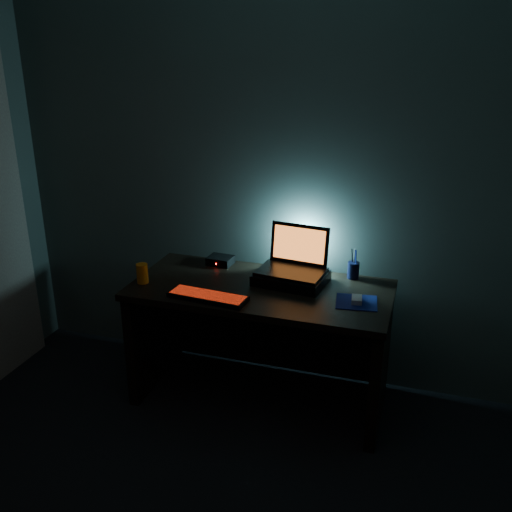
{
  "coord_description": "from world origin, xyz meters",
  "views": [
    {
      "loc": [
        0.88,
        -1.26,
        2.09
      ],
      "look_at": [
        -0.01,
        1.57,
        0.96
      ],
      "focal_mm": 40.0,
      "sensor_mm": 36.0,
      "label": 1
    }
  ],
  "objects": [
    {
      "name": "room",
      "position": [
        0.0,
        0.0,
        1.25
      ],
      "size": [
        3.5,
        4.0,
        2.5
      ],
      "color": "black",
      "rests_on": "ground"
    },
    {
      "name": "desk",
      "position": [
        0.0,
        1.67,
        0.49
      ],
      "size": [
        1.5,
        0.7,
        0.75
      ],
      "color": "black",
      "rests_on": "ground"
    },
    {
      "name": "riser",
      "position": [
        0.15,
        1.74,
        0.78
      ],
      "size": [
        0.43,
        0.34,
        0.06
      ],
      "primitive_type": "cube",
      "rotation": [
        0.0,
        0.0,
        -0.12
      ],
      "color": "black",
      "rests_on": "desk"
    },
    {
      "name": "laptop",
      "position": [
        0.16,
        1.79,
        0.87
      ],
      "size": [
        0.41,
        0.32,
        0.26
      ],
      "rotation": [
        0.0,
        0.0,
        -0.12
      ],
      "color": "black",
      "rests_on": "riser"
    },
    {
      "name": "keyboard",
      "position": [
        -0.23,
        1.38,
        0.76
      ],
      "size": [
        0.46,
        0.18,
        0.03
      ],
      "rotation": [
        0.0,
        0.0,
        -0.09
      ],
      "color": "black",
      "rests_on": "desk"
    },
    {
      "name": "mousepad",
      "position": [
        0.56,
        1.58,
        0.75
      ],
      "size": [
        0.24,
        0.23,
        0.0
      ],
      "primitive_type": "cube",
      "rotation": [
        0.0,
        0.0,
        0.13
      ],
      "color": "navy",
      "rests_on": "desk"
    },
    {
      "name": "mouse",
      "position": [
        0.56,
        1.58,
        0.77
      ],
      "size": [
        0.07,
        0.1,
        0.03
      ],
      "primitive_type": "cube",
      "rotation": [
        0.0,
        0.0,
        0.13
      ],
      "color": "#949398",
      "rests_on": "mousepad"
    },
    {
      "name": "pen_cup",
      "position": [
        0.49,
        1.91,
        0.8
      ],
      "size": [
        0.08,
        0.08,
        0.1
      ],
      "primitive_type": "cylinder",
      "rotation": [
        0.0,
        0.0,
        0.09
      ],
      "color": "black",
      "rests_on": "desk"
    },
    {
      "name": "juice_glass",
      "position": [
        -0.68,
        1.47,
        0.81
      ],
      "size": [
        0.07,
        0.07,
        0.12
      ],
      "primitive_type": "cylinder",
      "rotation": [
        0.0,
        0.0,
        0.04
      ],
      "color": "orange",
      "rests_on": "desk"
    },
    {
      "name": "router",
      "position": [
        -0.35,
        1.88,
        0.78
      ],
      "size": [
        0.16,
        0.13,
        0.05
      ],
      "rotation": [
        0.0,
        0.0,
        -0.08
      ],
      "color": "black",
      "rests_on": "desk"
    }
  ]
}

